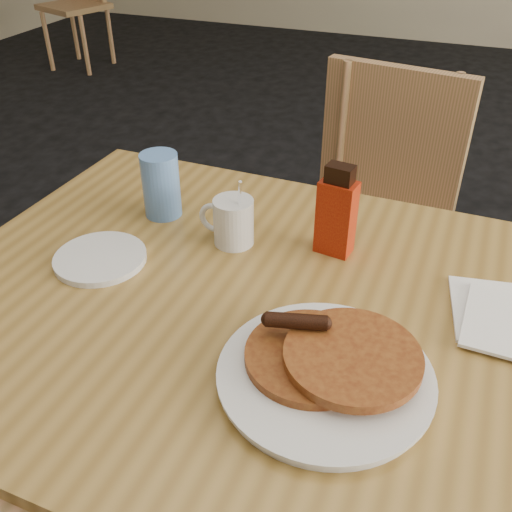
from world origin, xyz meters
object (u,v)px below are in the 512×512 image
(blue_tumbler, at_px, (161,185))
(coffee_mug, at_px, (232,221))
(main_table, at_px, (305,332))
(chair_main_far, at_px, (379,206))
(pancake_plate, at_px, (327,369))
(syrup_bottle, at_px, (336,213))

(blue_tumbler, bearing_deg, coffee_mug, -15.06)
(main_table, xyz_separation_m, chair_main_far, (-0.01, 0.77, -0.17))
(main_table, distance_m, pancake_plate, 0.15)
(main_table, relative_size, coffee_mug, 9.51)
(pancake_plate, bearing_deg, main_table, 118.39)
(coffee_mug, distance_m, syrup_bottle, 0.19)
(chair_main_far, bearing_deg, main_table, -79.67)
(coffee_mug, distance_m, blue_tumbler, 0.18)
(pancake_plate, xyz_separation_m, coffee_mug, (-0.26, 0.28, 0.03))
(chair_main_far, bearing_deg, coffee_mug, -97.07)
(chair_main_far, distance_m, pancake_plate, 0.92)
(blue_tumbler, bearing_deg, chair_main_far, 57.66)
(chair_main_far, height_order, pancake_plate, chair_main_far)
(chair_main_far, distance_m, syrup_bottle, 0.64)
(chair_main_far, relative_size, pancake_plate, 3.02)
(pancake_plate, height_order, syrup_bottle, syrup_bottle)
(coffee_mug, height_order, syrup_bottle, syrup_bottle)
(main_table, bearing_deg, blue_tumbler, 151.52)
(syrup_bottle, distance_m, blue_tumbler, 0.36)
(chair_main_far, xyz_separation_m, pancake_plate, (0.08, -0.89, 0.23))
(pancake_plate, distance_m, coffee_mug, 0.38)
(syrup_bottle, bearing_deg, blue_tumbler, -172.82)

